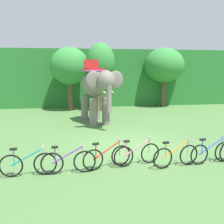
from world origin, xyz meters
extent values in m
plane|color=#4C753D|center=(0.00, 0.00, 0.00)|extent=(80.00, 80.00, 0.00)
cube|color=#28702D|center=(0.00, 14.22, 2.43)|extent=(36.00, 6.00, 4.86)
cylinder|color=brown|center=(-2.52, 9.79, 1.08)|extent=(0.34, 0.34, 2.16)
ellipsoid|color=#338438|center=(-2.52, 9.79, 3.44)|extent=(2.98, 2.98, 2.85)
cylinder|color=brown|center=(-0.18, 9.19, 1.26)|extent=(0.36, 0.36, 2.51)
ellipsoid|color=#338438|center=(-0.18, 9.19, 3.77)|extent=(2.13, 2.13, 2.78)
cylinder|color=brown|center=(5.36, 10.66, 1.11)|extent=(0.34, 0.34, 2.21)
ellipsoid|color=#338438|center=(5.36, 10.66, 3.52)|extent=(3.34, 3.34, 2.91)
ellipsoid|color=slate|center=(-1.03, 4.97, 2.35)|extent=(2.01, 3.14, 1.50)
cylinder|color=slate|center=(-0.46, 4.18, 0.80)|extent=(0.44, 0.44, 1.60)
cylinder|color=slate|center=(-1.21, 4.01, 0.80)|extent=(0.44, 0.44, 1.60)
cylinder|color=slate|center=(-0.85, 5.93, 0.80)|extent=(0.44, 0.44, 1.60)
cylinder|color=slate|center=(-1.61, 5.76, 0.80)|extent=(0.44, 0.44, 1.60)
ellipsoid|color=slate|center=(-0.59, 3.02, 2.60)|extent=(1.22, 1.29, 1.10)
ellipsoid|color=slate|center=(-0.02, 3.30, 2.65)|extent=(0.85, 0.34, 0.96)
ellipsoid|color=slate|center=(-1.23, 3.03, 2.65)|extent=(0.85, 0.34, 0.96)
cylinder|color=slate|center=(-0.49, 2.58, 1.70)|extent=(0.26, 0.26, 1.40)
cone|color=beige|center=(-0.28, 2.68, 2.05)|extent=(0.24, 0.58, 0.21)
cone|color=beige|center=(-0.71, 2.58, 2.05)|extent=(0.24, 0.58, 0.21)
cube|color=#BF4C8C|center=(-1.05, 5.06, 3.13)|extent=(1.58, 1.56, 0.08)
cube|color=#B22323|center=(-1.05, 5.06, 3.22)|extent=(1.12, 1.27, 0.10)
cube|color=#B22323|center=(-1.16, 5.55, 3.50)|extent=(0.90, 0.30, 0.56)
cylinder|color=slate|center=(-1.35, 6.35, 1.90)|extent=(0.08, 0.08, 0.90)
torus|color=black|center=(-4.20, -2.55, 0.36)|extent=(0.71, 0.07, 0.71)
torus|color=black|center=(-3.20, -2.53, 0.36)|extent=(0.71, 0.07, 0.71)
cylinder|color=teal|center=(-3.72, -2.54, 0.60)|extent=(0.97, 0.06, 0.54)
cylinder|color=teal|center=(-4.10, -2.55, 0.61)|extent=(0.03, 0.03, 0.52)
cube|color=black|center=(-4.10, -2.55, 0.88)|extent=(0.20, 0.10, 0.06)
cylinder|color=#9E9EA3|center=(-3.25, -2.53, 0.64)|extent=(0.03, 0.03, 0.55)
cylinder|color=#9E9EA3|center=(-3.25, -2.53, 0.91)|extent=(0.04, 0.52, 0.03)
torus|color=black|center=(-2.99, -2.55, 0.36)|extent=(0.71, 0.07, 0.71)
torus|color=black|center=(-1.99, -2.52, 0.36)|extent=(0.71, 0.07, 0.71)
cylinder|color=purple|center=(-2.52, -2.54, 0.60)|extent=(0.97, 0.07, 0.54)
cylinder|color=purple|center=(-2.89, -2.54, 0.61)|extent=(0.03, 0.03, 0.52)
cube|color=black|center=(-2.89, -2.54, 0.88)|extent=(0.20, 0.10, 0.06)
cylinder|color=#9E9EA3|center=(-2.04, -2.52, 0.64)|extent=(0.03, 0.03, 0.55)
cylinder|color=#9E9EA3|center=(-2.04, -2.52, 0.91)|extent=(0.04, 0.52, 0.03)
torus|color=black|center=(-1.72, -2.43, 0.36)|extent=(0.69, 0.25, 0.71)
torus|color=black|center=(-0.76, -2.14, 0.36)|extent=(0.69, 0.25, 0.71)
cylinder|color=red|center=(-1.27, -2.29, 0.60)|extent=(0.94, 0.32, 0.54)
cylinder|color=red|center=(-1.62, -2.40, 0.61)|extent=(0.03, 0.03, 0.52)
cube|color=black|center=(-1.62, -2.40, 0.88)|extent=(0.22, 0.15, 0.06)
cylinder|color=#9E9EA3|center=(-0.81, -2.15, 0.64)|extent=(0.03, 0.03, 0.55)
cylinder|color=#9E9EA3|center=(-0.81, -2.15, 0.91)|extent=(0.18, 0.51, 0.03)
torus|color=black|center=(-0.70, -2.28, 0.36)|extent=(0.70, 0.20, 0.71)
torus|color=black|center=(0.28, -2.06, 0.36)|extent=(0.70, 0.20, 0.71)
cylinder|color=pink|center=(-0.23, -2.18, 0.60)|extent=(0.96, 0.25, 0.54)
cylinder|color=pink|center=(-0.60, -2.26, 0.61)|extent=(0.03, 0.03, 0.52)
cube|color=black|center=(-0.60, -2.26, 0.88)|extent=(0.22, 0.14, 0.06)
cylinder|color=#9E9EA3|center=(0.23, -2.07, 0.64)|extent=(0.03, 0.03, 0.55)
cylinder|color=#9E9EA3|center=(0.23, -2.07, 0.91)|extent=(0.14, 0.51, 0.03)
torus|color=black|center=(0.53, -2.62, 0.36)|extent=(0.71, 0.18, 0.71)
torus|color=black|center=(1.52, -2.43, 0.36)|extent=(0.71, 0.18, 0.71)
cylinder|color=orange|center=(1.00, -2.53, 0.60)|extent=(0.96, 0.22, 0.54)
cylinder|color=orange|center=(0.63, -2.60, 0.61)|extent=(0.03, 0.03, 0.52)
cube|color=black|center=(0.63, -2.60, 0.88)|extent=(0.22, 0.14, 0.06)
cylinder|color=#9E9EA3|center=(1.47, -2.44, 0.64)|extent=(0.03, 0.03, 0.55)
cylinder|color=#9E9EA3|center=(1.47, -2.44, 0.91)|extent=(0.13, 0.52, 0.03)
torus|color=black|center=(1.89, -2.46, 0.36)|extent=(0.71, 0.18, 0.71)
torus|color=black|center=(2.87, -2.28, 0.36)|extent=(0.71, 0.18, 0.71)
cylinder|color=blue|center=(2.35, -2.38, 0.60)|extent=(0.96, 0.22, 0.54)
cylinder|color=blue|center=(1.99, -2.45, 0.61)|extent=(0.03, 0.03, 0.52)
cube|color=black|center=(1.99, -2.45, 0.88)|extent=(0.21, 0.13, 0.06)
cylinder|color=#9E9EA3|center=(2.82, -2.29, 0.64)|extent=(0.03, 0.03, 0.55)
cylinder|color=#9E9EA3|center=(2.82, -2.29, 0.91)|extent=(0.12, 0.52, 0.03)
camera|label=1|loc=(-2.29, -10.12, 3.23)|focal=40.53mm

